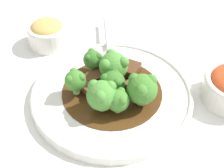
{
  "coord_description": "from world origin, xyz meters",
  "views": [
    {
      "loc": [
        0.29,
        0.3,
        0.43
      ],
      "look_at": [
        0.0,
        0.0,
        0.03
      ],
      "focal_mm": 50.0,
      "sensor_mm": 36.0,
      "label": 1
    }
  ],
  "objects_px": {
    "broccoli_floret_0": "(93,59)",
    "serving_spoon": "(109,57)",
    "broccoli_floret_4": "(102,95)",
    "beef_strip_1": "(123,67)",
    "beef_strip_2": "(92,90)",
    "side_bowl_appetizer": "(47,33)",
    "beef_strip_3": "(139,88)",
    "broccoli_floret_3": "(113,66)",
    "broccoli_floret_5": "(118,100)",
    "beef_strip_0": "(96,76)",
    "main_plate": "(112,93)",
    "broccoli_floret_1": "(142,89)",
    "broccoli_floret_2": "(113,83)",
    "broccoli_floret_6": "(75,80)"
  },
  "relations": [
    {
      "from": "beef_strip_3",
      "to": "broccoli_floret_1",
      "type": "relative_size",
      "value": 0.94
    },
    {
      "from": "broccoli_floret_4",
      "to": "serving_spoon",
      "type": "distance_m",
      "value": 0.14
    },
    {
      "from": "serving_spoon",
      "to": "side_bowl_appetizer",
      "type": "xyz_separation_m",
      "value": [
        0.04,
        -0.16,
        0.0
      ]
    },
    {
      "from": "broccoli_floret_1",
      "to": "broccoli_floret_3",
      "type": "bearing_deg",
      "value": -94.25
    },
    {
      "from": "beef_strip_1",
      "to": "serving_spoon",
      "type": "bearing_deg",
      "value": -91.69
    },
    {
      "from": "broccoli_floret_0",
      "to": "broccoli_floret_3",
      "type": "distance_m",
      "value": 0.05
    },
    {
      "from": "broccoli_floret_0",
      "to": "serving_spoon",
      "type": "xyz_separation_m",
      "value": [
        -0.05,
        -0.0,
        -0.02
      ]
    },
    {
      "from": "beef_strip_1",
      "to": "beef_strip_2",
      "type": "distance_m",
      "value": 0.09
    },
    {
      "from": "broccoli_floret_2",
      "to": "broccoli_floret_3",
      "type": "xyz_separation_m",
      "value": [
        -0.03,
        -0.03,
        0.01
      ]
    },
    {
      "from": "broccoli_floret_0",
      "to": "broccoli_floret_4",
      "type": "height_order",
      "value": "broccoli_floret_4"
    },
    {
      "from": "broccoli_floret_3",
      "to": "broccoli_floret_5",
      "type": "distance_m",
      "value": 0.08
    },
    {
      "from": "beef_strip_3",
      "to": "beef_strip_0",
      "type": "bearing_deg",
      "value": -63.86
    },
    {
      "from": "broccoli_floret_0",
      "to": "broccoli_floret_2",
      "type": "relative_size",
      "value": 0.93
    },
    {
      "from": "main_plate",
      "to": "broccoli_floret_1",
      "type": "bearing_deg",
      "value": 104.1
    },
    {
      "from": "broccoli_floret_5",
      "to": "beef_strip_1",
      "type": "bearing_deg",
      "value": -139.96
    },
    {
      "from": "main_plate",
      "to": "broccoli_floret_6",
      "type": "relative_size",
      "value": 6.1
    },
    {
      "from": "broccoli_floret_0",
      "to": "broccoli_floret_6",
      "type": "xyz_separation_m",
      "value": [
        0.07,
        0.03,
        0.0
      ]
    },
    {
      "from": "beef_strip_1",
      "to": "beef_strip_3",
      "type": "bearing_deg",
      "value": 71.93
    },
    {
      "from": "broccoli_floret_2",
      "to": "broccoli_floret_3",
      "type": "bearing_deg",
      "value": -135.61
    },
    {
      "from": "beef_strip_2",
      "to": "broccoli_floret_2",
      "type": "xyz_separation_m",
      "value": [
        -0.03,
        0.03,
        0.02
      ]
    },
    {
      "from": "main_plate",
      "to": "side_bowl_appetizer",
      "type": "height_order",
      "value": "side_bowl_appetizer"
    },
    {
      "from": "beef_strip_3",
      "to": "broccoli_floret_0",
      "type": "distance_m",
      "value": 0.11
    },
    {
      "from": "beef_strip_3",
      "to": "broccoli_floret_5",
      "type": "relative_size",
      "value": 1.26
    },
    {
      "from": "broccoli_floret_3",
      "to": "side_bowl_appetizer",
      "type": "height_order",
      "value": "broccoli_floret_3"
    },
    {
      "from": "beef_strip_2",
      "to": "main_plate",
      "type": "bearing_deg",
      "value": 148.52
    },
    {
      "from": "side_bowl_appetizer",
      "to": "broccoli_floret_6",
      "type": "bearing_deg",
      "value": 69.98
    },
    {
      "from": "broccoli_floret_0",
      "to": "broccoli_floret_2",
      "type": "xyz_separation_m",
      "value": [
        0.02,
        0.08,
        0.0
      ]
    },
    {
      "from": "serving_spoon",
      "to": "side_bowl_appetizer",
      "type": "distance_m",
      "value": 0.16
    },
    {
      "from": "beef_strip_1",
      "to": "serving_spoon",
      "type": "relative_size",
      "value": 0.41
    },
    {
      "from": "broccoli_floret_1",
      "to": "broccoli_floret_0",
      "type": "bearing_deg",
      "value": -88.64
    },
    {
      "from": "serving_spoon",
      "to": "beef_strip_2",
      "type": "bearing_deg",
      "value": 29.2
    },
    {
      "from": "beef_strip_0",
      "to": "broccoli_floret_3",
      "type": "relative_size",
      "value": 0.81
    },
    {
      "from": "main_plate",
      "to": "serving_spoon",
      "type": "distance_m",
      "value": 0.09
    },
    {
      "from": "broccoli_floret_0",
      "to": "broccoli_floret_6",
      "type": "height_order",
      "value": "broccoli_floret_6"
    },
    {
      "from": "main_plate",
      "to": "beef_strip_1",
      "type": "height_order",
      "value": "beef_strip_1"
    },
    {
      "from": "beef_strip_1",
      "to": "broccoli_floret_1",
      "type": "height_order",
      "value": "broccoli_floret_1"
    },
    {
      "from": "beef_strip_3",
      "to": "broccoli_floret_2",
      "type": "distance_m",
      "value": 0.06
    },
    {
      "from": "main_plate",
      "to": "serving_spoon",
      "type": "relative_size",
      "value": 1.7
    },
    {
      "from": "broccoli_floret_5",
      "to": "serving_spoon",
      "type": "relative_size",
      "value": 0.25
    },
    {
      "from": "beef_strip_0",
      "to": "broccoli_floret_2",
      "type": "distance_m",
      "value": 0.06
    },
    {
      "from": "broccoli_floret_4",
      "to": "broccoli_floret_0",
      "type": "bearing_deg",
      "value": -122.9
    },
    {
      "from": "beef_strip_3",
      "to": "broccoli_floret_4",
      "type": "relative_size",
      "value": 0.98
    },
    {
      "from": "beef_strip_1",
      "to": "side_bowl_appetizer",
      "type": "relative_size",
      "value": 0.82
    },
    {
      "from": "main_plate",
      "to": "broccoli_floret_3",
      "type": "distance_m",
      "value": 0.05
    },
    {
      "from": "beef_strip_0",
      "to": "broccoli_floret_2",
      "type": "height_order",
      "value": "broccoli_floret_2"
    },
    {
      "from": "broccoli_floret_3",
      "to": "broccoli_floret_1",
      "type": "bearing_deg",
      "value": 85.75
    },
    {
      "from": "main_plate",
      "to": "beef_strip_3",
      "type": "bearing_deg",
      "value": 135.91
    },
    {
      "from": "beef_strip_1",
      "to": "broccoli_floret_3",
      "type": "relative_size",
      "value": 1.19
    },
    {
      "from": "beef_strip_2",
      "to": "beef_strip_3",
      "type": "bearing_deg",
      "value": 141.26
    },
    {
      "from": "main_plate",
      "to": "beef_strip_2",
      "type": "xyz_separation_m",
      "value": [
        0.03,
        -0.02,
        0.02
      ]
    }
  ]
}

